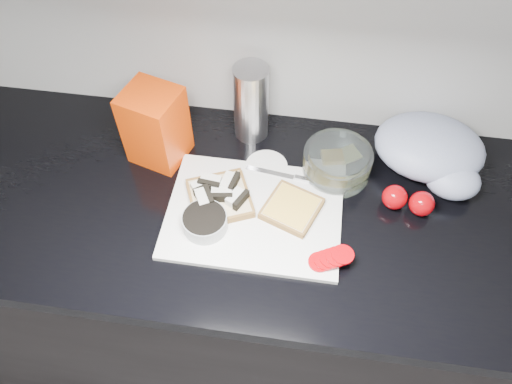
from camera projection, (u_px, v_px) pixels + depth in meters
base_cabinet at (288, 295)px, 1.54m from camera, size 3.50×0.60×0.86m
countertop at (297, 213)px, 1.18m from camera, size 3.50×0.64×0.04m
cutting_board at (254, 214)px, 1.15m from camera, size 0.40×0.30×0.01m
bread_left at (219, 196)px, 1.16m from camera, size 0.19×0.19×0.04m
bread_right at (292, 208)px, 1.14m from camera, size 0.16×0.16×0.02m
tomato_slices at (331, 258)px, 1.06m from camera, size 0.11×0.08×0.02m
knife at (290, 176)px, 1.21m from camera, size 0.18×0.04×0.01m
seed_tub at (205, 223)px, 1.11m from camera, size 0.10×0.10×0.05m
tub_lid at (266, 166)px, 1.24m from camera, size 0.13×0.13×0.01m
glass_bowl at (337, 163)px, 1.21m from camera, size 0.17×0.17×0.07m
bread_bag at (156, 126)px, 1.19m from camera, size 0.15×0.15×0.20m
steel_canister at (251, 103)px, 1.23m from camera, size 0.09×0.09×0.21m
grocery_bag at (432, 152)px, 1.20m from camera, size 0.29×0.26×0.12m
whole_tomatoes at (408, 200)px, 1.15m from camera, size 0.12×0.07×0.06m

